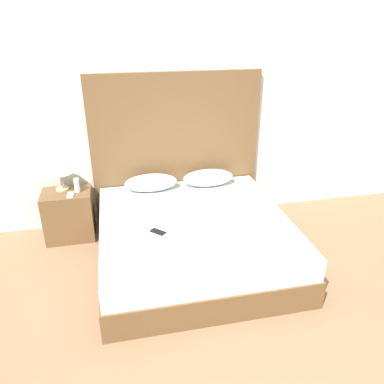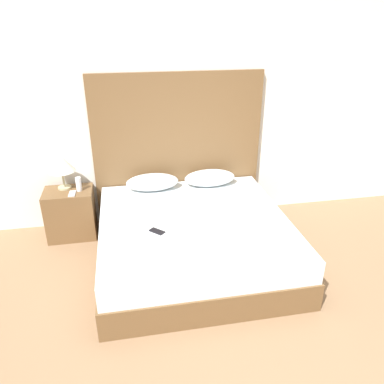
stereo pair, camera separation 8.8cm
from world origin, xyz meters
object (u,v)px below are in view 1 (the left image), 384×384
object	(u,v)px
nightstand	(69,215)
phone_on_nightstand	(70,195)
phone_on_bed	(158,232)
bed	(194,240)
table_lamp	(59,165)

from	to	relation	value
nightstand	phone_on_nightstand	size ratio (longest dim) A/B	3.76
phone_on_bed	nightstand	distance (m)	1.32
bed	phone_on_bed	world-z (taller)	phone_on_bed
bed	nightstand	xyz separation A→B (m)	(-1.29, 0.75, 0.04)
bed	nightstand	distance (m)	1.50
phone_on_bed	nightstand	size ratio (longest dim) A/B	0.27
phone_on_nightstand	bed	bearing A→B (deg)	-27.99
phone_on_bed	phone_on_nightstand	bearing A→B (deg)	135.08
phone_on_bed	nightstand	world-z (taller)	nightstand
phone_on_bed	table_lamp	world-z (taller)	table_lamp
phone_on_nightstand	nightstand	bearing A→B (deg)	122.82
bed	phone_on_bed	size ratio (longest dim) A/B	12.25
phone_on_bed	table_lamp	xyz separation A→B (m)	(-0.94, 1.01, 0.36)
bed	phone_on_nightstand	size ratio (longest dim) A/B	12.50
table_lamp	phone_on_bed	bearing A→B (deg)	-47.14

